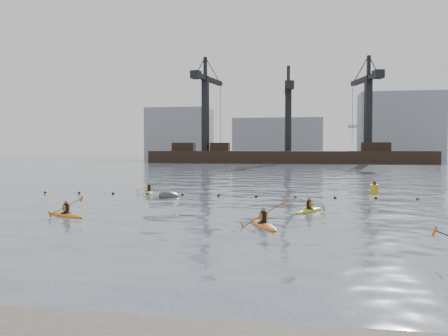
{
  "coord_description": "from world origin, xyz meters",
  "views": [
    {
      "loc": [
        4.88,
        -14.33,
        3.78
      ],
      "look_at": [
        0.78,
        9.02,
        2.8
      ],
      "focal_mm": 38.0,
      "sensor_mm": 36.0,
      "label": 1
    }
  ],
  "objects_px": {
    "kayaker_2": "(66,214)",
    "nav_buoy": "(374,189)",
    "mooring_buoy": "(170,197)",
    "kayaker_0": "(263,224)",
    "kayaker_3": "(309,210)",
    "kayaker_5": "(149,192)"
  },
  "relations": [
    {
      "from": "kayaker_2",
      "to": "kayaker_5",
      "type": "height_order",
      "value": "kayaker_2"
    },
    {
      "from": "kayaker_5",
      "to": "nav_buoy",
      "type": "height_order",
      "value": "nav_buoy"
    },
    {
      "from": "kayaker_0",
      "to": "mooring_buoy",
      "type": "distance_m",
      "value": 14.95
    },
    {
      "from": "kayaker_3",
      "to": "kayaker_2",
      "type": "bearing_deg",
      "value": -133.1
    },
    {
      "from": "kayaker_0",
      "to": "kayaker_2",
      "type": "distance_m",
      "value": 11.31
    },
    {
      "from": "kayaker_0",
      "to": "nav_buoy",
      "type": "xyz_separation_m",
      "value": [
        7.73,
        18.87,
        0.27
      ]
    },
    {
      "from": "kayaker_2",
      "to": "nav_buoy",
      "type": "relative_size",
      "value": 2.5
    },
    {
      "from": "kayaker_5",
      "to": "mooring_buoy",
      "type": "height_order",
      "value": "kayaker_5"
    },
    {
      "from": "kayaker_2",
      "to": "mooring_buoy",
      "type": "bearing_deg",
      "value": 14.54
    },
    {
      "from": "kayaker_3",
      "to": "mooring_buoy",
      "type": "relative_size",
      "value": 1.53
    },
    {
      "from": "kayaker_3",
      "to": "nav_buoy",
      "type": "distance_m",
      "value": 14.16
    },
    {
      "from": "kayaker_2",
      "to": "kayaker_3",
      "type": "bearing_deg",
      "value": -43.34
    },
    {
      "from": "kayaker_0",
      "to": "mooring_buoy",
      "type": "xyz_separation_m",
      "value": [
        -8.39,
        12.38,
        -0.1
      ]
    },
    {
      "from": "kayaker_2",
      "to": "mooring_buoy",
      "type": "height_order",
      "value": "kayaker_2"
    },
    {
      "from": "kayaker_0",
      "to": "kayaker_5",
      "type": "relative_size",
      "value": 1.06
    },
    {
      "from": "kayaker_0",
      "to": "mooring_buoy",
      "type": "height_order",
      "value": "kayaker_0"
    },
    {
      "from": "kayaker_2",
      "to": "kayaker_5",
      "type": "bearing_deg",
      "value": 28.92
    },
    {
      "from": "kayaker_3",
      "to": "kayaker_5",
      "type": "xyz_separation_m",
      "value": [
        -13.35,
        9.75,
        0.0
      ]
    },
    {
      "from": "kayaker_2",
      "to": "nav_buoy",
      "type": "distance_m",
      "value": 25.63
    },
    {
      "from": "kayaker_2",
      "to": "kayaker_3",
      "type": "distance_m",
      "value": 14.05
    },
    {
      "from": "kayaker_5",
      "to": "mooring_buoy",
      "type": "distance_m",
      "value": 4.22
    },
    {
      "from": "kayaker_2",
      "to": "kayaker_3",
      "type": "relative_size",
      "value": 1.02
    }
  ]
}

